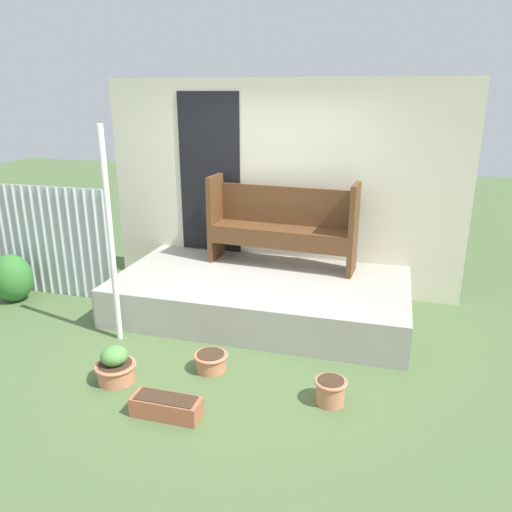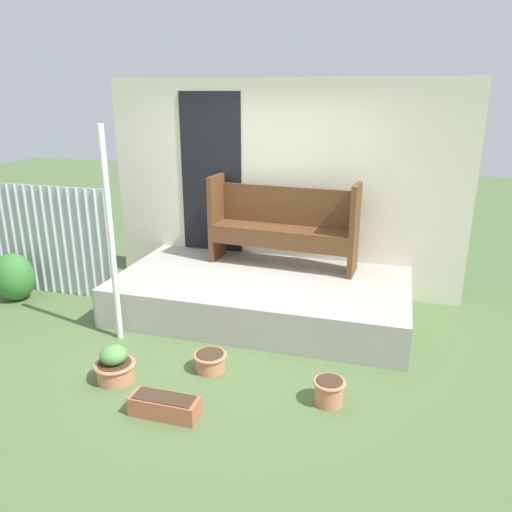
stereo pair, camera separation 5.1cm
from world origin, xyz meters
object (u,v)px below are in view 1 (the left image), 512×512
object	(u,v)px
flower_pot_left	(115,366)
shrub_by_fence	(12,278)
bench	(282,221)
flower_pot_right	(330,390)
planter_box_rect	(166,407)
flower_pot_middle	(211,361)
support_post	(111,238)

from	to	relation	value
flower_pot_left	shrub_by_fence	distance (m)	2.48
bench	flower_pot_left	size ratio (longest dim) A/B	4.92
flower_pot_right	planter_box_rect	size ratio (longest dim) A/B	0.49
flower_pot_middle	shrub_by_fence	size ratio (longest dim) A/B	0.53
support_post	flower_pot_middle	world-z (taller)	support_post
flower_pot_left	shrub_by_fence	bearing A→B (deg)	149.47
flower_pot_right	shrub_by_fence	bearing A→B (deg)	164.94
flower_pot_left	flower_pot_middle	xyz separation A→B (m)	(0.75, 0.39, -0.05)
flower_pot_middle	flower_pot_right	size ratio (longest dim) A/B	1.15
flower_pot_left	planter_box_rect	size ratio (longest dim) A/B	0.65
support_post	flower_pot_right	bearing A→B (deg)	-13.61
support_post	flower_pot_middle	xyz separation A→B (m)	(1.14, -0.34, -0.99)
flower_pot_left	shrub_by_fence	world-z (taller)	shrub_by_fence
shrub_by_fence	flower_pot_middle	bearing A→B (deg)	-16.71
flower_pot_left	support_post	bearing A→B (deg)	118.15
bench	flower_pot_middle	distance (m)	2.05
bench	flower_pot_right	bearing A→B (deg)	-62.83
flower_pot_left	planter_box_rect	xyz separation A→B (m)	(0.65, -0.34, -0.06)
support_post	planter_box_rect	bearing A→B (deg)	-45.86
bench	planter_box_rect	bearing A→B (deg)	-93.65
flower_pot_middle	shrub_by_fence	xyz separation A→B (m)	(-2.88, 0.87, 0.20)
flower_pot_right	support_post	bearing A→B (deg)	166.39
bench	shrub_by_fence	size ratio (longest dim) A/B	3.02
flower_pot_left	flower_pot_right	world-z (taller)	flower_pot_left
support_post	bench	world-z (taller)	support_post
planter_box_rect	shrub_by_fence	world-z (taller)	shrub_by_fence
flower_pot_right	planter_box_rect	distance (m)	1.33
flower_pot_middle	planter_box_rect	size ratio (longest dim) A/B	0.56
flower_pot_middle	flower_pot_right	bearing A→B (deg)	-10.69
planter_box_rect	shrub_by_fence	distance (m)	3.22
flower_pot_left	flower_pot_right	distance (m)	1.88
flower_pot_left	flower_pot_middle	bearing A→B (deg)	27.83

